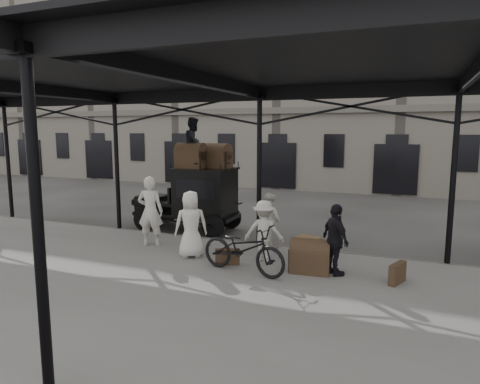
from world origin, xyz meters
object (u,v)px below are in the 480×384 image
(porter_official, at_px, (335,240))
(taxi, at_px, (197,196))
(bicycle, at_px, (243,249))
(steamer_trunk_roof_near, at_px, (191,158))
(steamer_trunk_platform, at_px, (310,258))
(porter_left, at_px, (150,211))

(porter_official, bearing_deg, taxi, 17.77)
(porter_official, distance_m, bicycle, 2.11)
(bicycle, height_order, steamer_trunk_roof_near, steamer_trunk_roof_near)
(steamer_trunk_roof_near, bearing_deg, bicycle, -44.25)
(steamer_trunk_roof_near, bearing_deg, porter_official, -25.98)
(porter_official, distance_m, steamer_trunk_roof_near, 6.27)
(porter_official, height_order, steamer_trunk_platform, porter_official)
(porter_left, xyz_separation_m, steamer_trunk_roof_near, (0.01, 2.40, 1.38))
(steamer_trunk_roof_near, bearing_deg, taxi, 74.83)
(taxi, height_order, bicycle, taxi)
(bicycle, relative_size, steamer_trunk_platform, 2.42)
(porter_left, bearing_deg, porter_official, 159.81)
(taxi, height_order, steamer_trunk_roof_near, steamer_trunk_roof_near)
(steamer_trunk_platform, bearing_deg, steamer_trunk_roof_near, 141.85)
(bicycle, bearing_deg, taxi, 51.05)
(steamer_trunk_roof_near, distance_m, steamer_trunk_platform, 5.96)
(steamer_trunk_platform, bearing_deg, taxi, 139.28)
(porter_left, distance_m, steamer_trunk_platform, 4.84)
(taxi, bearing_deg, steamer_trunk_platform, -34.47)
(taxi, relative_size, porter_left, 1.82)
(bicycle, xyz_separation_m, steamer_trunk_roof_near, (-3.32, 3.58, 1.80))
(porter_left, distance_m, steamer_trunk_roof_near, 2.77)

